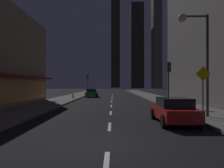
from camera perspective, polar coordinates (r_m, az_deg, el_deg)
ground_plane at (r=39.66m, az=0.05°, el=-3.41°), size 78.00×136.00×0.10m
sidewalk_right at (r=40.24m, az=10.08°, el=-3.18°), size 4.00×76.00×0.15m
sidewalk_left at (r=40.30m, az=-9.97°, el=-3.18°), size 4.00×76.00×0.15m
lane_marking_center at (r=26.49m, az=-0.09°, el=-4.90°), size 0.16×43.80×0.01m
skyscraper_distant_tall at (r=162.05m, az=0.96°, el=11.55°), size 6.55×8.12×70.27m
skyscraper_distant_mid at (r=130.19m, az=6.88°, el=10.32°), size 7.79×6.63×51.84m
skyscraper_distant_short at (r=130.60m, az=12.09°, el=12.70°), size 5.06×8.70×62.56m
car_parked_near at (r=12.35m, az=16.48°, el=-6.88°), size 1.98×4.24×1.45m
car_parked_far at (r=36.92m, az=-5.58°, el=-2.42°), size 1.98×4.24×1.45m
fire_hydrant_far_left at (r=32.02m, az=-10.66°, el=-3.27°), size 0.42×0.30×0.65m
traffic_light_near_right at (r=20.51m, az=15.35°, el=2.64°), size 0.32×0.48×4.20m
traffic_light_far_left at (r=46.66m, az=-6.69°, el=1.06°), size 0.32×0.48×4.20m
street_lamp_right at (r=14.51m, az=21.72°, el=11.29°), size 1.96×0.56×6.58m
pedestrian_crossing_sign at (r=13.65m, az=23.69°, el=-0.87°), size 0.91×0.08×3.15m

